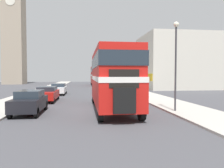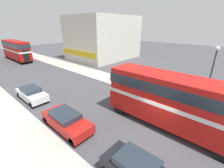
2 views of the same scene
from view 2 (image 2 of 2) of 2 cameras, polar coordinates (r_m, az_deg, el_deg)
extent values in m
plane|color=#47474C|center=(12.13, 15.80, -17.65)|extent=(120.00, 120.00, 0.00)
cube|color=#B7B2A8|center=(17.63, 25.73, -5.73)|extent=(3.50, 120.00, 0.12)
cube|color=red|center=(12.51, 20.30, -9.60)|extent=(2.54, 9.62, 1.61)
cube|color=white|center=(12.06, 20.88, -5.72)|extent=(2.56, 9.67, 0.29)
cube|color=red|center=(11.65, 21.54, -1.25)|extent=(2.49, 9.43, 1.75)
cube|color=#232D38|center=(11.62, 21.60, -0.85)|extent=(2.56, 9.52, 0.79)
cylinder|color=black|center=(11.54, 36.90, -20.70)|extent=(0.28, 1.08, 1.08)
cylinder|color=black|center=(13.62, 2.80, -9.23)|extent=(0.28, 1.08, 1.08)
cylinder|color=black|center=(15.23, 8.17, -5.88)|extent=(0.28, 1.08, 1.08)
cube|color=#B2140F|center=(40.19, -32.36, 9.50)|extent=(2.36, 10.59, 1.67)
cube|color=white|center=(40.05, -32.65, 10.86)|extent=(2.38, 10.65, 0.30)
cube|color=#B2140F|center=(39.93, -32.96, 12.34)|extent=(2.31, 10.38, 1.82)
cube|color=#232D38|center=(39.92, -32.98, 12.47)|extent=(2.38, 10.49, 0.82)
cube|color=black|center=(35.13, -29.63, 8.57)|extent=(1.06, 0.20, 1.33)
cube|color=black|center=(35.08, -30.06, 10.38)|extent=(1.42, 0.12, 0.97)
cylinder|color=black|center=(35.86, -31.50, 7.23)|extent=(0.28, 1.08, 1.08)
cylinder|color=black|center=(36.49, -28.44, 8.01)|extent=(0.28, 1.08, 1.08)
cylinder|color=black|center=(44.18, -35.15, 8.65)|extent=(0.28, 1.08, 1.08)
cylinder|color=black|center=(44.70, -32.60, 9.30)|extent=(0.28, 1.08, 1.08)
cube|color=#232D38|center=(8.32, 9.59, -27.45)|extent=(1.48, 2.03, 0.46)
cylinder|color=black|center=(9.93, 4.53, -24.92)|extent=(0.20, 0.64, 0.64)
cube|color=red|center=(12.26, -16.80, -13.60)|extent=(1.78, 4.48, 0.69)
cube|color=#232D38|center=(12.09, -17.55, -11.11)|extent=(1.56, 2.33, 0.40)
cylinder|color=black|center=(10.90, -14.88, -20.56)|extent=(0.20, 0.64, 0.64)
cylinder|color=black|center=(11.59, -8.19, -17.04)|extent=(0.20, 0.64, 0.64)
cylinder|color=black|center=(13.52, -23.74, -12.63)|extent=(0.20, 0.64, 0.64)
cylinder|color=black|center=(14.08, -17.95, -10.31)|extent=(0.20, 0.64, 0.64)
cube|color=white|center=(18.04, -28.17, -3.55)|extent=(1.75, 4.21, 0.69)
cube|color=#232D38|center=(17.99, -28.67, -1.82)|extent=(1.54, 2.19, 0.40)
cylinder|color=black|center=(16.51, -28.31, -7.04)|extent=(0.20, 0.64, 0.64)
cylinder|color=black|center=(16.98, -23.50, -5.39)|extent=(0.20, 0.64, 0.64)
cylinder|color=black|center=(19.44, -31.92, -3.59)|extent=(0.20, 0.64, 0.64)
cylinder|color=black|center=(19.84, -27.74, -2.27)|extent=(0.20, 0.64, 0.64)
cylinder|color=#282833|center=(21.54, 0.40, 2.71)|extent=(0.16, 0.16, 0.84)
cylinder|color=#282833|center=(21.68, 0.73, 2.84)|extent=(0.16, 0.16, 0.84)
cylinder|color=#336B42|center=(21.38, 0.57, 4.68)|extent=(0.35, 0.35, 0.66)
sphere|color=beige|center=(21.25, 0.58, 5.83)|extent=(0.23, 0.23, 0.23)
cylinder|color=#38383D|center=(15.15, 32.90, 0.16)|extent=(0.12, 0.12, 5.50)
sphere|color=#EFEACC|center=(14.52, 35.26, 10.98)|extent=(0.36, 0.36, 0.36)
cube|color=beige|center=(36.77, -3.25, 17.24)|extent=(14.72, 11.25, 9.46)
cube|color=gold|center=(32.27, -12.61, 11.41)|extent=(0.12, 10.69, 1.14)
camera|label=1|loc=(15.50, 89.15, -19.86)|focal=35.00mm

